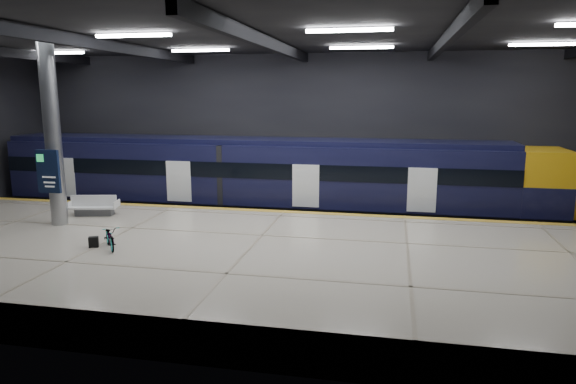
# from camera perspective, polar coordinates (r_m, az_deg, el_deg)

# --- Properties ---
(ground) EXTENTS (30.00, 30.00, 0.00)m
(ground) POSITION_cam_1_polar(r_m,az_deg,el_deg) (19.46, -2.13, -7.15)
(ground) COLOR black
(ground) RESTS_ON ground
(room_shell) EXTENTS (30.10, 16.10, 8.05)m
(room_shell) POSITION_cam_1_polar(r_m,az_deg,el_deg) (18.50, -2.26, 9.94)
(room_shell) COLOR black
(room_shell) RESTS_ON ground
(platform) EXTENTS (30.00, 11.00, 1.10)m
(platform) POSITION_cam_1_polar(r_m,az_deg,el_deg) (16.99, -4.14, -7.93)
(platform) COLOR #B3AB98
(platform) RESTS_ON ground
(safety_strip) EXTENTS (30.00, 0.40, 0.01)m
(safety_strip) POSITION_cam_1_polar(r_m,az_deg,el_deg) (21.74, -0.44, -2.18)
(safety_strip) COLOR gold
(safety_strip) RESTS_ON platform
(rails) EXTENTS (30.00, 1.52, 0.16)m
(rails) POSITION_cam_1_polar(r_m,az_deg,el_deg) (24.61, 0.89, -3.09)
(rails) COLOR gray
(rails) RESTS_ON ground
(train) EXTENTS (29.40, 2.84, 3.79)m
(train) POSITION_cam_1_polar(r_m,az_deg,el_deg) (24.30, -0.27, 1.50)
(train) COLOR black
(train) RESTS_ON ground
(bench) EXTENTS (2.03, 1.17, 0.84)m
(bench) POSITION_cam_1_polar(r_m,az_deg,el_deg) (22.51, -20.72, -1.69)
(bench) COLOR #595B60
(bench) RESTS_ON platform
(bicycle) EXTENTS (1.31, 1.47, 0.77)m
(bicycle) POSITION_cam_1_polar(r_m,az_deg,el_deg) (17.54, -19.17, -4.72)
(bicycle) COLOR #99999E
(bicycle) RESTS_ON platform
(pannier_bag) EXTENTS (0.35, 0.29, 0.35)m
(pannier_bag) POSITION_cam_1_polar(r_m,az_deg,el_deg) (17.90, -20.79, -5.22)
(pannier_bag) COLOR black
(pannier_bag) RESTS_ON platform
(info_column) EXTENTS (0.90, 0.78, 6.90)m
(info_column) POSITION_cam_1_polar(r_m,az_deg,el_deg) (21.05, -24.72, 5.65)
(info_column) COLOR #9EA0A5
(info_column) RESTS_ON platform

